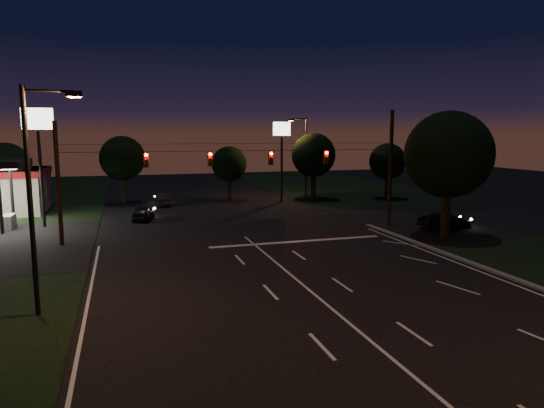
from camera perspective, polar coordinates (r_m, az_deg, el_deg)
name	(u,v)px	position (r m, az deg, el deg)	size (l,w,h in m)	color
ground	(324,302)	(21.35, 6.13, -11.43)	(140.00, 140.00, 0.00)	black
cross_street_right	(464,218)	(44.98, 21.69, -1.52)	(20.00, 16.00, 0.02)	black
center_line	(400,365)	(16.45, 14.83, -17.86)	(0.14, 40.00, 0.01)	silver
stop_bar	(297,241)	(32.70, 3.00, -4.42)	(12.00, 0.50, 0.01)	silver
utility_pole_right	(388,225)	(39.63, 13.54, -2.41)	(0.30, 0.30, 9.00)	black
utility_pole_left	(62,245)	(34.42, -23.46, -4.47)	(0.28, 0.28, 8.00)	black
signal_span	(241,158)	(34.39, -3.66, 5.45)	(24.00, 0.40, 1.56)	black
pole_sign_left_near	(38,136)	(40.87, -25.78, 7.16)	(2.20, 0.30, 9.10)	black
pole_sign_right	(282,143)	(51.03, 1.15, 7.20)	(1.80, 0.30, 8.40)	black
street_light_left	(36,184)	(20.77, -25.98, 2.09)	(2.20, 0.35, 9.00)	black
street_light_right_far	(304,152)	(54.03, 3.76, 6.18)	(2.20, 0.35, 9.00)	black
tree_right_near	(447,156)	(35.85, 19.91, 5.37)	(6.00, 6.00, 8.76)	black
tree_far_a	(6,167)	(49.64, -28.77, 3.86)	(4.20, 4.20, 6.42)	black
tree_far_b	(123,159)	(52.62, -17.16, 5.09)	(4.60, 4.60, 6.98)	black
tree_far_c	(229,164)	(52.81, -5.08, 4.66)	(3.80, 3.80, 5.86)	black
tree_far_d	(313,156)	(53.52, 4.88, 5.70)	(4.80, 4.80, 7.30)	black
tree_far_e	(387,162)	(55.29, 13.40, 4.85)	(4.00, 4.00, 6.18)	black
car_oncoming_a	(143,213)	(41.96, -14.93, -1.03)	(1.44, 3.57, 1.22)	black
car_oncoming_b	(163,199)	(50.10, -12.73, 0.52)	(1.31, 3.75, 1.24)	black
car_cross	(444,221)	(39.24, 19.62, -1.85)	(1.74, 4.27, 1.24)	black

